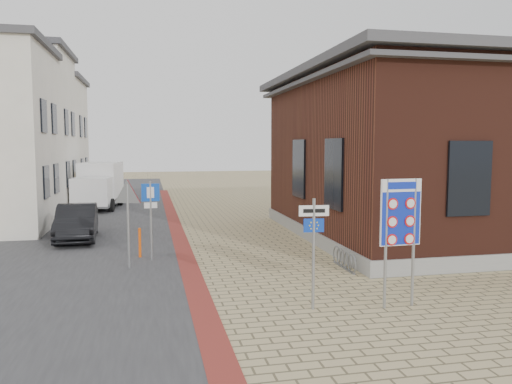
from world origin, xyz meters
name	(u,v)px	position (x,y,z in m)	size (l,w,h in m)	color
ground	(279,295)	(0.00, 0.00, 0.00)	(120.00, 120.00, 0.00)	tan
road_strip	(104,217)	(-5.50, 15.00, 0.01)	(7.00, 60.00, 0.02)	#38383A
curb_strip	(177,231)	(-2.00, 10.00, 0.01)	(0.60, 40.00, 0.02)	maroon
brick_building	(443,152)	(8.99, 7.00, 3.49)	(13.00, 13.00, 6.80)	gray
townhouse_mid	(3,131)	(-10.99, 18.00, 4.57)	(7.40, 6.40, 9.10)	silver
townhouse_far	(28,139)	(-10.99, 24.00, 4.17)	(7.40, 6.40, 8.30)	silver
bike_rack	(344,260)	(2.65, 2.20, 0.26)	(0.08, 1.80, 0.60)	slate
sedan	(77,222)	(-6.02, 8.87, 0.70)	(1.49, 4.26, 1.40)	black
box_truck	(99,185)	(-6.08, 18.95, 1.41)	(2.66, 5.41, 2.73)	slate
border_sign	(401,215)	(2.50, -1.50, 2.17)	(1.03, 0.11, 3.01)	gray
essen_sign	(314,236)	(0.49, -1.25, 1.71)	(0.69, 0.10, 2.57)	gray
parking_sign	(151,206)	(-3.12, 4.50, 1.79)	(0.58, 0.07, 2.61)	gray
yield_sign	(128,202)	(-3.80, 3.55, 2.06)	(0.91, 0.41, 2.68)	gray
bollard	(140,243)	(-3.50, 5.00, 0.51)	(0.09, 0.09, 1.01)	#FF570D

